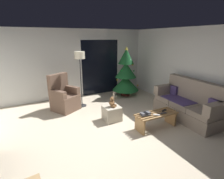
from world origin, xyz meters
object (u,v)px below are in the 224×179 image
at_px(remote_black, 164,110).
at_px(armchair, 64,97).
at_px(book_stack, 145,114).
at_px(floor_lamp, 80,61).
at_px(remote_white, 157,115).
at_px(christmas_tree, 126,74).
at_px(teddy_bear_chestnut, 112,102).
at_px(teddy_bear_cream_by_tree, 114,96).
at_px(cell_phone, 146,113).
at_px(coffee_table, 156,118).
at_px(ottoman, 112,113).
at_px(couch, 188,104).
at_px(remote_graphite, 163,113).

height_order(remote_black, armchair, armchair).
distance_m(book_stack, floor_lamp, 2.60).
height_order(remote_black, remote_white, same).
bearing_deg(christmas_tree, teddy_bear_chestnut, -130.45).
distance_m(christmas_tree, teddy_bear_cream_by_tree, 0.96).
xyz_separation_m(remote_black, teddy_bear_chestnut, (-1.06, 0.85, 0.11)).
bearing_deg(cell_phone, remote_black, -2.33).
bearing_deg(armchair, cell_phone, -55.20).
bearing_deg(remote_black, floor_lamp, 19.50).
height_order(coffee_table, ottoman, same).
bearing_deg(teddy_bear_cream_by_tree, remote_white, -92.58).
bearing_deg(christmas_tree, coffee_table, -103.97).
bearing_deg(floor_lamp, cell_phone, -67.15).
relative_size(coffee_table, teddy_bear_chestnut, 3.86).
bearing_deg(floor_lamp, remote_white, -63.78).
bearing_deg(armchair, book_stack, -55.19).
xyz_separation_m(remote_black, remote_white, (-0.35, -0.12, 0.00)).
relative_size(remote_white, teddy_bear_cream_by_tree, 0.55).
xyz_separation_m(coffee_table, remote_white, (-0.08, -0.10, 0.14)).
bearing_deg(teddy_bear_chestnut, cell_phone, -59.67).
height_order(couch, remote_white, couch).
relative_size(coffee_table, remote_graphite, 7.05).
xyz_separation_m(couch, ottoman, (-1.97, 0.83, -0.20)).
distance_m(remote_graphite, floor_lamp, 2.91).
bearing_deg(christmas_tree, teddy_bear_cream_by_tree, -161.02).
distance_m(remote_white, teddy_bear_cream_by_tree, 2.45).
bearing_deg(floor_lamp, coffee_table, -61.18).
xyz_separation_m(couch, cell_phone, (-1.47, -0.01, 0.06)).
distance_m(book_stack, christmas_tree, 2.70).
relative_size(remote_black, teddy_bear_cream_by_tree, 0.55).
relative_size(couch, book_stack, 7.29).
xyz_separation_m(floor_lamp, teddy_bear_cream_by_tree, (1.26, 0.10, -1.38)).
relative_size(couch, ottoman, 4.45).
distance_m(coffee_table, remote_black, 0.30).
xyz_separation_m(remote_white, armchair, (-1.72, 2.30, -0.01)).
bearing_deg(remote_white, teddy_bear_cream_by_tree, -139.37).
distance_m(remote_graphite, remote_black, 0.17).
xyz_separation_m(remote_black, ottoman, (-1.07, 0.86, -0.21)).
distance_m(coffee_table, cell_phone, 0.36).
xyz_separation_m(cell_phone, christmas_tree, (0.94, 2.51, 0.38)).
xyz_separation_m(book_stack, cell_phone, (0.01, -0.01, 0.03)).
distance_m(remote_white, cell_phone, 0.26).
height_order(book_stack, armchair, armchair).
height_order(coffee_table, cell_phone, cell_phone).
relative_size(remote_white, floor_lamp, 0.09).
bearing_deg(cell_phone, couch, -0.30).
relative_size(coffee_table, book_stack, 4.09).
height_order(remote_black, cell_phone, cell_phone).
bearing_deg(teddy_bear_cream_by_tree, cell_phone, -98.20).
bearing_deg(floor_lamp, remote_graphite, -59.55).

